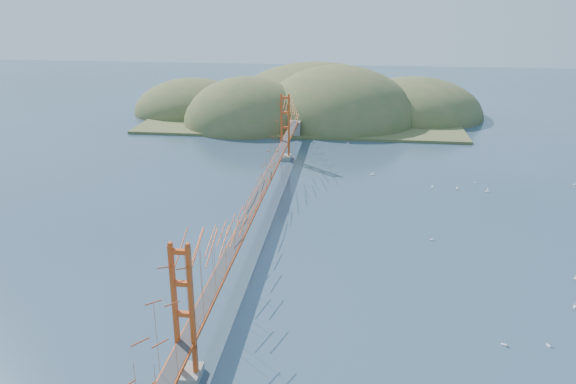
# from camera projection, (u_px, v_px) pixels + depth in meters

# --- Properties ---
(ground) EXTENTS (320.00, 320.00, 0.00)m
(ground) POSITION_uv_depth(u_px,v_px,m) (256.00, 226.00, 72.09)
(ground) COLOR #2F465E
(ground) RESTS_ON ground
(bridge) EXTENTS (2.20, 94.40, 12.00)m
(bridge) POSITION_uv_depth(u_px,v_px,m) (255.00, 174.00, 69.85)
(bridge) COLOR gray
(bridge) RESTS_ON ground
(far_headlands) EXTENTS (84.00, 58.00, 25.00)m
(far_headlands) POSITION_uv_depth(u_px,v_px,m) (315.00, 114.00, 135.68)
(far_headlands) COLOR brown
(far_headlands) RESTS_ON ground
(sailboat_6) EXTENTS (0.50, 0.51, 0.57)m
(sailboat_6) POSITION_uv_depth(u_px,v_px,m) (549.00, 345.00, 47.97)
(sailboat_6) COLOR white
(sailboat_6) RESTS_ON ground
(sailboat_9) EXTENTS (0.53, 0.53, 0.55)m
(sailboat_9) POSITION_uv_depth(u_px,v_px,m) (575.00, 184.00, 86.89)
(sailboat_9) COLOR white
(sailboat_9) RESTS_ON ground
(sailboat_16) EXTENTS (0.50, 0.50, 0.55)m
(sailboat_16) POSITION_uv_depth(u_px,v_px,m) (432.00, 239.00, 68.02)
(sailboat_16) COLOR white
(sailboat_16) RESTS_ON ground
(sailboat_14) EXTENTS (0.67, 0.67, 0.71)m
(sailboat_14) POSITION_uv_depth(u_px,v_px,m) (576.00, 278.00, 58.99)
(sailboat_14) COLOR white
(sailboat_14) RESTS_ON ground
(sailboat_3) EXTENTS (0.60, 0.55, 0.68)m
(sailboat_3) POSITION_uv_depth(u_px,v_px,m) (372.00, 174.00, 91.57)
(sailboat_3) COLOR white
(sailboat_3) RESTS_ON ground
(sailboat_12) EXTENTS (0.57, 0.50, 0.65)m
(sailboat_12) POSITION_uv_depth(u_px,v_px,m) (348.00, 143.00, 109.93)
(sailboat_12) COLOR white
(sailboat_12) RESTS_ON ground
(sailboat_4) EXTENTS (0.59, 0.66, 0.74)m
(sailboat_4) POSITION_uv_depth(u_px,v_px,m) (457.00, 188.00, 85.27)
(sailboat_4) COLOR white
(sailboat_4) RESTS_ON ground
(sailboat_8) EXTENTS (0.64, 0.64, 0.72)m
(sailboat_8) POSITION_uv_depth(u_px,v_px,m) (487.00, 191.00, 84.06)
(sailboat_8) COLOR white
(sailboat_8) RESTS_ON ground
(sailboat_7) EXTENTS (0.52, 0.52, 0.57)m
(sailboat_7) POSITION_uv_depth(u_px,v_px,m) (476.00, 182.00, 87.81)
(sailboat_7) COLOR white
(sailboat_7) RESTS_ON ground
(sailboat_15) EXTENTS (0.47, 0.55, 0.63)m
(sailboat_15) POSITION_uv_depth(u_px,v_px,m) (432.00, 186.00, 86.06)
(sailboat_15) COLOR white
(sailboat_15) RESTS_ON ground
(sailboat_2) EXTENTS (0.55, 0.55, 0.62)m
(sailboat_2) POSITION_uv_depth(u_px,v_px,m) (504.00, 344.00, 48.05)
(sailboat_2) COLOR white
(sailboat_2) RESTS_ON ground
(sailboat_extra_0) EXTENTS (0.63, 0.63, 0.70)m
(sailboat_extra_0) POSITION_uv_depth(u_px,v_px,m) (575.00, 306.00, 53.72)
(sailboat_extra_0) COLOR white
(sailboat_extra_0) RESTS_ON ground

